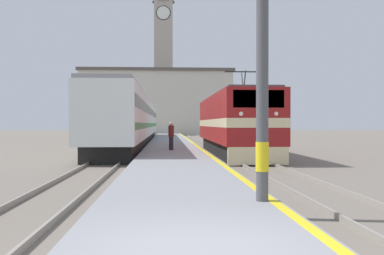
# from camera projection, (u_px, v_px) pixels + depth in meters

# --- Properties ---
(ground_plane) EXTENTS (200.00, 200.00, 0.00)m
(ground_plane) POSITION_uv_depth(u_px,v_px,m) (172.00, 148.00, 35.60)
(ground_plane) COLOR #70665B
(platform) EXTENTS (3.75, 140.00, 0.38)m
(platform) POSITION_uv_depth(u_px,v_px,m) (173.00, 149.00, 30.61)
(platform) COLOR gray
(platform) RESTS_ON ground
(rail_track_near) EXTENTS (2.84, 140.00, 0.16)m
(rail_track_near) POSITION_uv_depth(u_px,v_px,m) (227.00, 152.00, 30.83)
(rail_track_near) COLOR #70665B
(rail_track_near) RESTS_ON ground
(rail_track_far) EXTENTS (2.83, 140.00, 0.16)m
(rail_track_far) POSITION_uv_depth(u_px,v_px,m) (124.00, 152.00, 30.42)
(rail_track_far) COLOR #70665B
(rail_track_far) RESTS_ON ground
(locomotive_train) EXTENTS (2.92, 15.99, 4.77)m
(locomotive_train) POSITION_uv_depth(u_px,v_px,m) (233.00, 124.00, 28.03)
(locomotive_train) COLOR black
(locomotive_train) RESTS_ON ground
(passenger_train) EXTENTS (2.92, 44.64, 4.19)m
(passenger_train) POSITION_uv_depth(u_px,v_px,m) (136.00, 121.00, 42.28)
(passenger_train) COLOR black
(passenger_train) RESTS_ON ground
(person_on_platform) EXTENTS (0.34, 0.34, 1.68)m
(person_on_platform) POSITION_uv_depth(u_px,v_px,m) (171.00, 135.00, 26.68)
(person_on_platform) COLOR #23232D
(person_on_platform) RESTS_ON platform
(clock_tower) EXTENTS (4.29, 4.29, 27.84)m
(clock_tower) POSITION_uv_depth(u_px,v_px,m) (163.00, 56.00, 84.21)
(clock_tower) COLOR #ADA393
(clock_tower) RESTS_ON ground
(station_building) EXTENTS (25.90, 7.05, 11.13)m
(station_building) POSITION_uv_depth(u_px,v_px,m) (157.00, 102.00, 76.36)
(station_building) COLOR beige
(station_building) RESTS_ON ground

